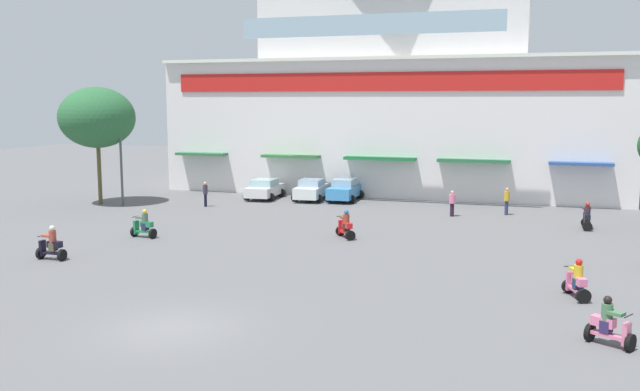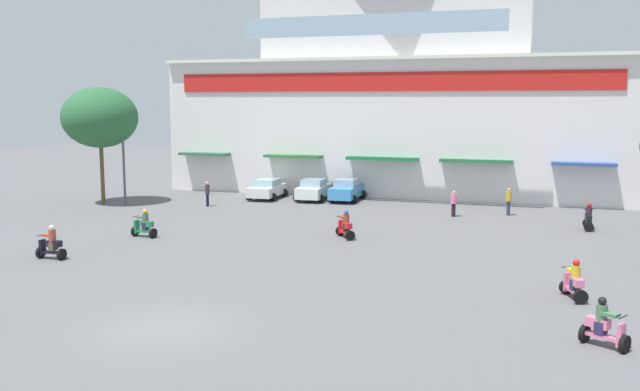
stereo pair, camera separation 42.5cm
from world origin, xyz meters
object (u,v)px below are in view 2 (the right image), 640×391
parked_car_0 (267,189)px  scooter_rider_6 (604,327)px  scooter_rider_2 (345,226)px  scooter_rider_7 (144,225)px  pedestrian_1 (454,202)px  pedestrian_0 (509,200)px  scooter_rider_1 (574,282)px  streetlamp_near (123,151)px  parked_car_2 (347,190)px  plaza_tree_0 (100,118)px  pedestrian_2 (207,192)px  parked_car_1 (314,189)px  scooter_rider_4 (51,245)px  scooter_rider_8 (588,218)px

parked_car_0 → scooter_rider_6: size_ratio=2.69×
scooter_rider_2 → scooter_rider_7: bearing=-163.5°
parked_car_0 → pedestrian_1: 14.35m
parked_car_0 → pedestrian_0: bearing=-7.1°
scooter_rider_1 → streetlamp_near: (-28.20, 14.24, 3.12)m
scooter_rider_1 → pedestrian_1: pedestrian_1 is taller
parked_car_2 → scooter_rider_2: bearing=-74.4°
plaza_tree_0 → parked_car_0: bearing=30.5°
pedestrian_1 → pedestrian_2: bearing=-176.4°
pedestrian_0 → pedestrian_2: (-19.44, -2.55, 0.00)m
parked_car_1 → pedestrian_2: pedestrian_2 is taller
scooter_rider_2 → scooter_rider_1: bearing=-36.6°
scooter_rider_1 → scooter_rider_6: scooter_rider_1 is taller
scooter_rider_6 → scooter_rider_7: (-21.53, 9.93, 0.02)m
pedestrian_0 → pedestrian_1: (-3.18, -1.52, -0.08)m
pedestrian_1 → pedestrian_2: pedestrian_2 is taller
scooter_rider_4 → plaza_tree_0: bearing=118.0°
scooter_rider_1 → streetlamp_near: 31.74m
scooter_rider_1 → scooter_rider_7: bearing=166.4°
scooter_rider_8 → scooter_rider_6: bearing=-91.8°
parked_car_0 → scooter_rider_6: scooter_rider_6 is taller
scooter_rider_2 → parked_car_2: bearing=105.6°
parked_car_1 → scooter_rider_2: size_ratio=2.69×
scooter_rider_1 → scooter_rider_6: size_ratio=1.04×
scooter_rider_8 → pedestrian_2: bearing=177.4°
scooter_rider_1 → scooter_rider_4: scooter_rider_4 is taller
scooter_rider_4 → scooter_rider_7: 5.79m
parked_car_1 → parked_car_2: (2.33, 0.49, 0.02)m
scooter_rider_1 → scooter_rider_6: bearing=-82.5°
streetlamp_near → parked_car_0: bearing=36.8°
parked_car_2 → scooter_rider_8: bearing=-22.8°
scooter_rider_1 → scooter_rider_8: size_ratio=1.01×
scooter_rider_6 → streetlamp_near: 34.74m
scooter_rider_2 → pedestrian_0: (7.64, 10.04, 0.35)m
parked_car_2 → scooter_rider_1: size_ratio=2.73×
scooter_rider_4 → pedestrian_0: bearing=44.7°
parked_car_1 → streetlamp_near: streetlamp_near is taller
parked_car_2 → streetlamp_near: size_ratio=0.66×
scooter_rider_8 → pedestrian_2: pedestrian_2 is taller
scooter_rider_7 → scooter_rider_8: scooter_rider_8 is taller
scooter_rider_2 → scooter_rider_4: (-11.26, -8.65, 0.02)m
scooter_rider_1 → scooter_rider_4: 22.10m
plaza_tree_0 → scooter_rider_2: bearing=-18.3°
pedestrian_1 → streetlamp_near: size_ratio=0.25×
scooter_rider_2 → scooter_rider_6: (11.47, -12.91, -0.02)m
pedestrian_2 → streetlamp_near: size_ratio=0.27×
plaza_tree_0 → pedestrian_2: 8.99m
pedestrian_0 → streetlamp_near: (-25.01, -3.84, 2.76)m
scooter_rider_2 → scooter_rider_7: 10.49m
scooter_rider_4 → pedestrian_0: pedestrian_0 is taller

